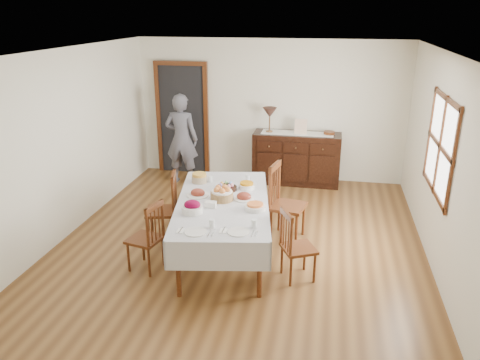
% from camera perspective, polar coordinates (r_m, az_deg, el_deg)
% --- Properties ---
extents(ground, '(6.00, 6.00, 0.00)m').
position_cam_1_polar(ground, '(6.51, -0.17, -8.18)').
color(ground, brown).
extents(room_shell, '(5.02, 6.02, 2.65)m').
position_cam_1_polar(room_shell, '(6.34, -0.74, 6.95)').
color(room_shell, silver).
rests_on(room_shell, ground).
extents(dining_table, '(1.53, 2.43, 0.78)m').
position_cam_1_polar(dining_table, '(6.02, -2.11, -3.37)').
color(dining_table, '#B9B9BD').
rests_on(dining_table, ground).
extents(chair_left_near, '(0.46, 0.46, 0.91)m').
position_cam_1_polar(chair_left_near, '(5.90, -11.18, -6.72)').
color(chair_left_near, '#4D240F').
rests_on(chair_left_near, ground).
extents(chair_left_far, '(0.50, 0.50, 1.00)m').
position_cam_1_polar(chair_left_far, '(6.56, -9.12, -3.30)').
color(chair_left_far, '#4D240F').
rests_on(chair_left_far, ground).
extents(chair_right_near, '(0.50, 0.50, 0.89)m').
position_cam_1_polar(chair_right_near, '(5.64, 6.74, -7.87)').
color(chair_right_near, '#4D240F').
rests_on(chair_right_near, ground).
extents(chair_right_far, '(0.54, 0.54, 1.09)m').
position_cam_1_polar(chair_right_far, '(6.57, 5.41, -2.62)').
color(chair_right_far, '#4D240F').
rests_on(chair_right_far, ground).
extents(sideboard, '(1.59, 0.57, 0.95)m').
position_cam_1_polar(sideboard, '(8.75, 6.88, 2.64)').
color(sideboard, black).
rests_on(sideboard, ground).
extents(person, '(0.57, 0.37, 1.79)m').
position_cam_1_polar(person, '(8.66, -7.15, 5.32)').
color(person, '#52535E').
rests_on(person, ground).
extents(bread_basket, '(0.29, 0.29, 0.19)m').
position_cam_1_polar(bread_basket, '(5.99, -2.22, -1.76)').
color(bread_basket, olive).
rests_on(bread_basket, dining_table).
extents(egg_basket, '(0.28, 0.28, 0.10)m').
position_cam_1_polar(egg_basket, '(6.33, -1.67, -0.92)').
color(egg_basket, black).
rests_on(egg_basket, dining_table).
extents(ham_platter_a, '(0.29, 0.29, 0.11)m').
position_cam_1_polar(ham_platter_a, '(6.16, -5.17, -1.64)').
color(ham_platter_a, white).
rests_on(ham_platter_a, dining_table).
extents(ham_platter_b, '(0.27, 0.27, 0.11)m').
position_cam_1_polar(ham_platter_b, '(6.02, 0.48, -2.07)').
color(ham_platter_b, white).
rests_on(ham_platter_b, dining_table).
extents(beet_bowl, '(0.26, 0.26, 0.16)m').
position_cam_1_polar(beet_bowl, '(5.65, -5.83, -3.35)').
color(beet_bowl, white).
rests_on(beet_bowl, dining_table).
extents(carrot_bowl, '(0.22, 0.22, 0.09)m').
position_cam_1_polar(carrot_bowl, '(6.37, 0.81, -0.69)').
color(carrot_bowl, white).
rests_on(carrot_bowl, dining_table).
extents(pineapple_bowl, '(0.22, 0.22, 0.13)m').
position_cam_1_polar(pineapple_bowl, '(6.63, -4.97, 0.26)').
color(pineapple_bowl, tan).
rests_on(pineapple_bowl, dining_table).
extents(casserole_dish, '(0.26, 0.26, 0.08)m').
position_cam_1_polar(casserole_dish, '(5.72, 1.86, -3.27)').
color(casserole_dish, white).
rests_on(casserole_dish, dining_table).
extents(butter_dish, '(0.15, 0.11, 0.07)m').
position_cam_1_polar(butter_dish, '(5.80, -3.62, -2.98)').
color(butter_dish, white).
rests_on(butter_dish, dining_table).
extents(setting_left, '(0.44, 0.31, 0.10)m').
position_cam_1_polar(setting_left, '(5.21, -4.82, -5.97)').
color(setting_left, white).
rests_on(setting_left, dining_table).
extents(setting_right, '(0.44, 0.31, 0.10)m').
position_cam_1_polar(setting_right, '(5.19, 0.40, -5.99)').
color(setting_right, white).
rests_on(setting_right, dining_table).
extents(glass_far_a, '(0.06, 0.06, 0.09)m').
position_cam_1_polar(glass_far_a, '(6.62, -3.64, 0.14)').
color(glass_far_a, white).
rests_on(glass_far_a, dining_table).
extents(glass_far_b, '(0.06, 0.06, 0.10)m').
position_cam_1_polar(glass_far_b, '(6.63, 0.92, 0.23)').
color(glass_far_b, white).
rests_on(glass_far_b, dining_table).
extents(runner, '(1.30, 0.35, 0.01)m').
position_cam_1_polar(runner, '(8.63, 7.01, 5.70)').
color(runner, white).
rests_on(runner, sideboard).
extents(table_lamp, '(0.26, 0.26, 0.46)m').
position_cam_1_polar(table_lamp, '(8.58, 3.64, 8.13)').
color(table_lamp, brown).
rests_on(table_lamp, sideboard).
extents(picture_frame, '(0.22, 0.08, 0.28)m').
position_cam_1_polar(picture_frame, '(8.54, 7.42, 6.46)').
color(picture_frame, beige).
rests_on(picture_frame, sideboard).
extents(deco_bowl, '(0.20, 0.20, 0.06)m').
position_cam_1_polar(deco_bowl, '(8.62, 10.82, 5.64)').
color(deco_bowl, '#4D240F').
rests_on(deco_bowl, sideboard).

